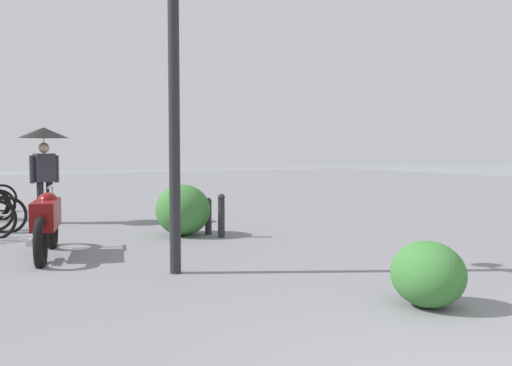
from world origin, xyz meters
The scene contains 8 objects.
lamppost centered at (4.54, 0.55, 2.58)m, with size 0.98×0.28×3.86m.
motorcycle centered at (6.53, 1.80, 0.50)m, with size 2.13×0.68×1.06m.
pedestrian centered at (10.36, 1.31, 1.60)m, with size 1.00×1.00×2.03m.
bollard_near centered at (6.85, -1.17, 0.41)m, with size 0.13×0.13×0.78m.
bollard_mid centered at (7.28, -1.11, 0.35)m, with size 0.13×0.13×0.68m.
shrub_low centered at (1.93, -1.12, 0.33)m, with size 0.77×0.69×0.65m.
shrub_round centered at (7.41, -0.66, 0.46)m, with size 1.09×0.98×0.92m.
shrub_wide centered at (9.24, -1.23, 0.32)m, with size 0.75×0.67×0.63m.
Camera 1 is at (-1.93, 2.93, 1.55)m, focal length 38.46 mm.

